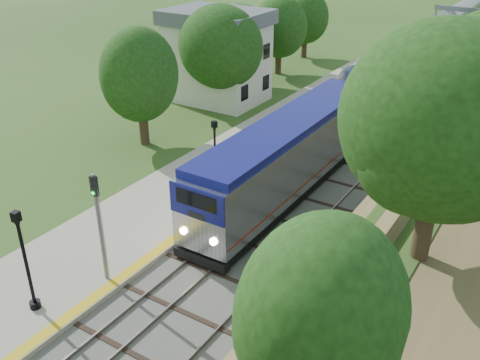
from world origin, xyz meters
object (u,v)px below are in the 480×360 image
Objects in this scene: station_building at (217,55)px; signal_platform at (98,217)px; lamppost_mid at (27,267)px; lamppost_far at (215,159)px; signal_gantry at (472,21)px; signal_farside at (411,138)px.

signal_platform is at bearing -66.27° from station_building.
station_building is 1.81× the size of lamppost_mid.
station_building is 1.98× the size of lamppost_far.
lamppost_mid is at bearing -96.90° from signal_gantry.
lamppost_mid is at bearing -90.94° from lamppost_far.
station_building is 1.60× the size of signal_platform.
signal_farside reaches higher than signal_gantry.
lamppost_mid is at bearing -109.07° from signal_platform.
station_building is 29.94m from signal_gantry.
signal_platform is at bearing -85.11° from lamppost_far.
signal_farside is at bearing -83.88° from signal_gantry.
signal_gantry is 1.77× the size of lamppost_mid.
signal_farside is (3.73, -34.76, -0.84)m from signal_gantry.
lamppost_far is (-6.24, -40.11, -2.50)m from signal_gantry.
signal_gantry is 34.96m from signal_farside.
signal_platform reaches higher than lamppost_mid.
signal_farside reaches higher than signal_platform.
lamppost_far is 0.81× the size of signal_platform.
station_building is at bearing -123.38° from signal_gantry.
lamppost_far is (10.23, -15.12, -1.77)m from station_building.
station_building is at bearing 109.43° from lamppost_mid.
lamppost_mid is 13.27m from lamppost_far.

